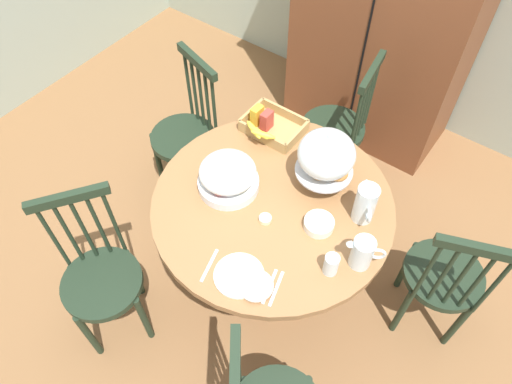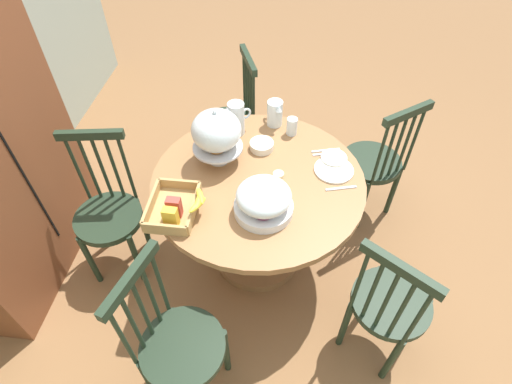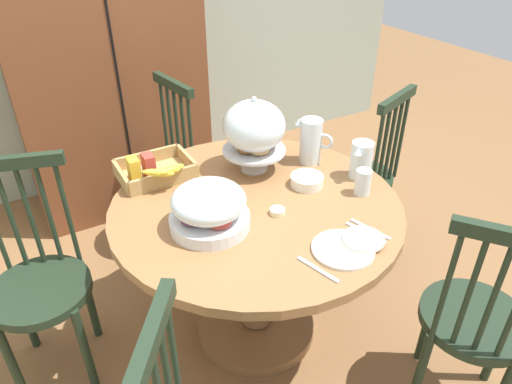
{
  "view_description": "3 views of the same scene",
  "coord_description": "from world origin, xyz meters",
  "px_view_note": "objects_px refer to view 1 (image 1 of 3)",
  "views": [
    {
      "loc": [
        0.82,
        -1.16,
        2.59
      ],
      "look_at": [
        -0.03,
        -0.01,
        0.74
      ],
      "focal_mm": 33.58,
      "sensor_mm": 36.0,
      "label": 1
    },
    {
      "loc": [
        -1.5,
        -0.17,
        2.32
      ],
      "look_at": [
        -0.03,
        -0.01,
        0.74
      ],
      "focal_mm": 28.66,
      "sensor_mm": 36.0,
      "label": 2
    },
    {
      "loc": [
        -0.71,
        -1.36,
        1.79
      ],
      "look_at": [
        0.07,
        -0.01,
        0.79
      ],
      "focal_mm": 32.82,
      "sensor_mm": 36.0,
      "label": 3
    }
  ],
  "objects_px": {
    "china_plate_small": "(256,286)",
    "butter_dish": "(265,219)",
    "pastry_stand_with_dome": "(326,156)",
    "drinking_glass": "(331,264)",
    "china_plate_large": "(239,275)",
    "wooden_armoire": "(391,4)",
    "windsor_chair_near_window": "(337,129)",
    "cereal_basket": "(269,125)",
    "fruit_platter_covered": "(228,176)",
    "orange_juice_pitcher": "(362,254)",
    "dining_table": "(272,227)",
    "windsor_chair_by_cabinet": "(186,136)",
    "milk_pitcher": "(365,205)",
    "windsor_chair_host_seat": "(443,279)",
    "cereal_bowl": "(319,224)",
    "windsor_chair_facing_door": "(101,279)"
  },
  "relations": [
    {
      "from": "windsor_chair_facing_door",
      "to": "china_plate_small",
      "type": "xyz_separation_m",
      "value": [
        0.73,
        0.3,
        0.3
      ]
    },
    {
      "from": "fruit_platter_covered",
      "to": "cereal_bowl",
      "type": "relative_size",
      "value": 2.14
    },
    {
      "from": "pastry_stand_with_dome",
      "to": "milk_pitcher",
      "type": "distance_m",
      "value": 0.29
    },
    {
      "from": "windsor_chair_by_cabinet",
      "to": "orange_juice_pitcher",
      "type": "xyz_separation_m",
      "value": [
        1.34,
        -0.33,
        0.36
      ]
    },
    {
      "from": "dining_table",
      "to": "windsor_chair_facing_door",
      "type": "distance_m",
      "value": 0.89
    },
    {
      "from": "china_plate_large",
      "to": "wooden_armoire",
      "type": "bearing_deg",
      "value": 98.68
    },
    {
      "from": "windsor_chair_facing_door",
      "to": "butter_dish",
      "type": "xyz_separation_m",
      "value": [
        0.56,
        0.6,
        0.3
      ]
    },
    {
      "from": "windsor_chair_facing_door",
      "to": "cereal_basket",
      "type": "distance_m",
      "value": 1.16
    },
    {
      "from": "butter_dish",
      "to": "cereal_bowl",
      "type": "bearing_deg",
      "value": 27.86
    },
    {
      "from": "butter_dish",
      "to": "windsor_chair_host_seat",
      "type": "bearing_deg",
      "value": 26.34
    },
    {
      "from": "china_plate_small",
      "to": "butter_dish",
      "type": "height_order",
      "value": "same"
    },
    {
      "from": "windsor_chair_host_seat",
      "to": "cereal_bowl",
      "type": "relative_size",
      "value": 6.96
    },
    {
      "from": "windsor_chair_near_window",
      "to": "windsor_chair_host_seat",
      "type": "height_order",
      "value": "same"
    },
    {
      "from": "china_plate_small",
      "to": "fruit_platter_covered",
      "type": "bearing_deg",
      "value": 140.01
    },
    {
      "from": "pastry_stand_with_dome",
      "to": "drinking_glass",
      "type": "height_order",
      "value": "pastry_stand_with_dome"
    },
    {
      "from": "dining_table",
      "to": "china_plate_large",
      "type": "xyz_separation_m",
      "value": [
        0.11,
        -0.41,
        0.22
      ]
    },
    {
      "from": "china_plate_small",
      "to": "windsor_chair_near_window",
      "type": "bearing_deg",
      "value": 103.76
    },
    {
      "from": "orange_juice_pitcher",
      "to": "butter_dish",
      "type": "distance_m",
      "value": 0.47
    },
    {
      "from": "pastry_stand_with_dome",
      "to": "butter_dish",
      "type": "distance_m",
      "value": 0.41
    },
    {
      "from": "fruit_platter_covered",
      "to": "butter_dish",
      "type": "distance_m",
      "value": 0.28
    },
    {
      "from": "windsor_chair_near_window",
      "to": "fruit_platter_covered",
      "type": "xyz_separation_m",
      "value": [
        -0.11,
        -0.93,
        0.37
      ]
    },
    {
      "from": "drinking_glass",
      "to": "china_plate_small",
      "type": "bearing_deg",
      "value": -129.86
    },
    {
      "from": "milk_pitcher",
      "to": "drinking_glass",
      "type": "relative_size",
      "value": 1.89
    },
    {
      "from": "china_plate_small",
      "to": "butter_dish",
      "type": "relative_size",
      "value": 2.5
    },
    {
      "from": "china_plate_large",
      "to": "china_plate_small",
      "type": "distance_m",
      "value": 0.09
    },
    {
      "from": "windsor_chair_near_window",
      "to": "orange_juice_pitcher",
      "type": "xyz_separation_m",
      "value": [
        0.61,
        -0.93,
        0.36
      ]
    },
    {
      "from": "pastry_stand_with_dome",
      "to": "milk_pitcher",
      "type": "bearing_deg",
      "value": -14.56
    },
    {
      "from": "wooden_armoire",
      "to": "fruit_platter_covered",
      "type": "bearing_deg",
      "value": -91.71
    },
    {
      "from": "fruit_platter_covered",
      "to": "china_plate_small",
      "type": "relative_size",
      "value": 2.0
    },
    {
      "from": "windsor_chair_near_window",
      "to": "drinking_glass",
      "type": "xyz_separation_m",
      "value": [
        0.53,
        -1.04,
        0.34
      ]
    },
    {
      "from": "windsor_chair_by_cabinet",
      "to": "milk_pitcher",
      "type": "relative_size",
      "value": 4.68
    },
    {
      "from": "dining_table",
      "to": "orange_juice_pitcher",
      "type": "relative_size",
      "value": 6.96
    },
    {
      "from": "windsor_chair_facing_door",
      "to": "pastry_stand_with_dome",
      "type": "height_order",
      "value": "pastry_stand_with_dome"
    },
    {
      "from": "butter_dish",
      "to": "cereal_basket",
      "type": "bearing_deg",
      "value": 123.56
    },
    {
      "from": "windsor_chair_facing_door",
      "to": "dining_table",
      "type": "bearing_deg",
      "value": 53.42
    },
    {
      "from": "dining_table",
      "to": "windsor_chair_facing_door",
      "type": "relative_size",
      "value": 1.2
    },
    {
      "from": "dining_table",
      "to": "fruit_platter_covered",
      "type": "distance_m",
      "value": 0.38
    },
    {
      "from": "fruit_platter_covered",
      "to": "cereal_basket",
      "type": "bearing_deg",
      "value": 98.22
    },
    {
      "from": "wooden_armoire",
      "to": "windsor_chair_host_seat",
      "type": "height_order",
      "value": "wooden_armoire"
    },
    {
      "from": "wooden_armoire",
      "to": "cereal_basket",
      "type": "relative_size",
      "value": 6.2
    },
    {
      "from": "wooden_armoire",
      "to": "windsor_chair_facing_door",
      "type": "relative_size",
      "value": 2.01
    },
    {
      "from": "orange_juice_pitcher",
      "to": "wooden_armoire",
      "type": "bearing_deg",
      "value": 113.55
    },
    {
      "from": "wooden_armoire",
      "to": "drinking_glass",
      "type": "xyz_separation_m",
      "value": [
        0.59,
        -1.67,
        -0.19
      ]
    },
    {
      "from": "cereal_bowl",
      "to": "fruit_platter_covered",
      "type": "bearing_deg",
      "value": -172.88
    },
    {
      "from": "windsor_chair_facing_door",
      "to": "pastry_stand_with_dome",
      "type": "xyz_separation_m",
      "value": [
        0.66,
        0.95,
        0.48
      ]
    },
    {
      "from": "dining_table",
      "to": "butter_dish",
      "type": "distance_m",
      "value": 0.26
    },
    {
      "from": "milk_pitcher",
      "to": "cereal_basket",
      "type": "distance_m",
      "value": 0.71
    },
    {
      "from": "wooden_armoire",
      "to": "cereal_basket",
      "type": "distance_m",
      "value": 1.15
    },
    {
      "from": "dining_table",
      "to": "china_plate_large",
      "type": "bearing_deg",
      "value": -74.89
    },
    {
      "from": "windsor_chair_facing_door",
      "to": "cereal_bowl",
      "type": "relative_size",
      "value": 6.96
    }
  ]
}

